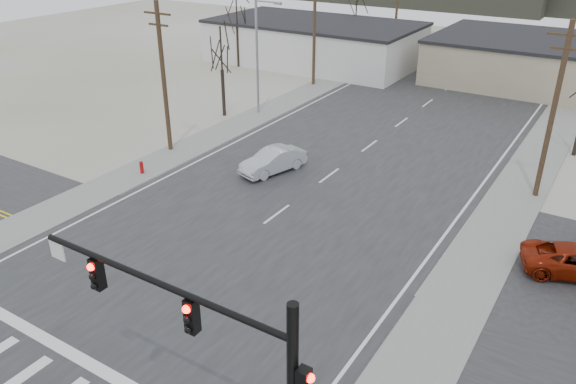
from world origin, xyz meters
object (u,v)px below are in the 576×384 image
Objects in this scene: car_far_b at (449,34)px; traffic_signal_mast at (228,360)px; car_far_a at (466,58)px; fire_hydrant at (142,167)px; sedan_crossing at (273,161)px.

traffic_signal_mast is at bearing -88.34° from car_far_b.
car_far_a is (-9.20, 53.81, -3.84)m from traffic_signal_mast.
fire_hydrant is 0.16× the size of car_far_a.
car_far_b is (2.70, 52.91, 0.23)m from fire_hydrant.
traffic_signal_mast is 2.39× the size of car_far_b.
sedan_crossing is (-11.22, 18.85, -3.88)m from traffic_signal_mast.
sedan_crossing is at bearing 120.77° from traffic_signal_mast.
car_far_a is at bearing 77.34° from fire_hydrant.
car_far_a is (8.89, 39.61, 0.38)m from fire_hydrant.
car_far_a reaches higher than car_far_b.
sedan_crossing is 48.44m from car_far_b.
fire_hydrant is at bearing -128.70° from sedan_crossing.
car_far_a is 14.67m from car_far_b.
car_far_a is (2.02, 34.96, 0.04)m from sedan_crossing.
sedan_crossing is 35.02m from car_far_a.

